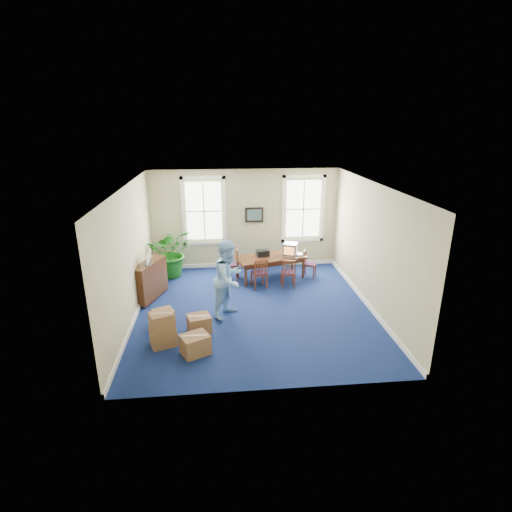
{
  "coord_description": "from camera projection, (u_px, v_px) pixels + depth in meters",
  "views": [
    {
      "loc": [
        -0.87,
        -9.27,
        4.67
      ],
      "look_at": [
        0.1,
        0.6,
        1.25
      ],
      "focal_mm": 28.0,
      "sensor_mm": 36.0,
      "label": 1
    }
  ],
  "objects": [
    {
      "name": "chair_end_left",
      "position": [
        230.0,
        264.0,
        12.09
      ],
      "size": [
        0.44,
        0.44,
        0.98
      ],
      "primitive_type": null,
      "rotation": [
        0.0,
        0.0,
        -1.57
      ],
      "color": "maroon",
      "rests_on": "ground"
    },
    {
      "name": "game_console",
      "position": [
        300.0,
        254.0,
        12.21
      ],
      "size": [
        0.25,
        0.28,
        0.06
      ],
      "primitive_type": "cube",
      "rotation": [
        0.0,
        0.0,
        0.35
      ],
      "color": "white",
      "rests_on": "conference_table"
    },
    {
      "name": "window_left",
      "position": [
        204.0,
        211.0,
        12.63
      ],
      "size": [
        1.4,
        0.12,
        2.2
      ],
      "primitive_type": null,
      "color": "white",
      "rests_on": "ground"
    },
    {
      "name": "baseboard_left",
      "position": [
        137.0,
        312.0,
        10.03
      ],
      "size": [
        0.04,
        6.5,
        0.12
      ],
      "primitive_type": "cube",
      "color": "white",
      "rests_on": "ground"
    },
    {
      "name": "man",
      "position": [
        229.0,
        279.0,
        9.74
      ],
      "size": [
        1.15,
        1.2,
        1.94
      ],
      "primitive_type": "imported",
      "rotation": [
        0.0,
        0.0,
        0.95
      ],
      "color": "#8ABEF1",
      "rests_on": "ground"
    },
    {
      "name": "wall_picture",
      "position": [
        254.0,
        215.0,
        12.79
      ],
      "size": [
        0.58,
        0.06,
        0.48
      ],
      "primitive_type": null,
      "color": "black",
      "rests_on": "ground"
    },
    {
      "name": "chair_near_right",
      "position": [
        288.0,
        273.0,
        11.6
      ],
      "size": [
        0.41,
        0.41,
        0.87
      ],
      "primitive_type": null,
      "rotation": [
        0.0,
        0.0,
        3.1
      ],
      "color": "maroon",
      "rests_on": "ground"
    },
    {
      "name": "potted_plant",
      "position": [
        171.0,
        252.0,
        12.3
      ],
      "size": [
        1.52,
        1.36,
        1.53
      ],
      "primitive_type": "imported",
      "rotation": [
        0.0,
        0.0,
        0.12
      ],
      "color": "#155D14",
      "rests_on": "ground"
    },
    {
      "name": "wall_right",
      "position": [
        372.0,
        247.0,
        10.08
      ],
      "size": [
        0.0,
        6.5,
        6.5
      ],
      "primitive_type": "plane",
      "rotation": [
        1.57,
        0.0,
        -1.57
      ],
      "color": "tan",
      "rests_on": "ground"
    },
    {
      "name": "crt_tv",
      "position": [
        290.0,
        249.0,
        12.17
      ],
      "size": [
        0.55,
        0.57,
        0.38
      ],
      "primitive_type": null,
      "rotation": [
        0.0,
        0.0,
        -0.37
      ],
      "color": "#B7B7BC",
      "rests_on": "conference_table"
    },
    {
      "name": "brochure_rack",
      "position": [
        149.0,
        259.0,
        10.57
      ],
      "size": [
        0.38,
        0.66,
        0.3
      ],
      "primitive_type": null,
      "rotation": [
        0.0,
        0.0,
        0.42
      ],
      "color": "#99999E",
      "rests_on": "credenza"
    },
    {
      "name": "credenza",
      "position": [
        150.0,
        281.0,
        10.79
      ],
      "size": [
        0.8,
        1.33,
        1.01
      ],
      "primitive_type": "cube",
      "rotation": [
        0.0,
        0.0,
        -0.36
      ],
      "color": "#4C2814",
      "rests_on": "ground"
    },
    {
      "name": "chair_end_right",
      "position": [
        310.0,
        264.0,
        12.34
      ],
      "size": [
        0.5,
        0.5,
        0.83
      ],
      "primitive_type": null,
      "rotation": [
        0.0,
        0.0,
        1.14
      ],
      "color": "maroon",
      "rests_on": "ground"
    },
    {
      "name": "chair_near_left",
      "position": [
        259.0,
        273.0,
        11.51
      ],
      "size": [
        0.48,
        0.48,
        0.91
      ],
      "primitive_type": null,
      "rotation": [
        0.0,
        0.0,
        3.35
      ],
      "color": "maroon",
      "rests_on": "ground"
    },
    {
      "name": "cardboard_boxes",
      "position": [
        172.0,
        326.0,
        8.69
      ],
      "size": [
        1.83,
        1.83,
        0.81
      ],
      "primitive_type": null,
      "rotation": [
        0.0,
        0.0,
        0.37
      ],
      "color": "#8A5F3D",
      "rests_on": "ground"
    },
    {
      "name": "conference_table",
      "position": [
        270.0,
        267.0,
        12.25
      ],
      "size": [
        2.25,
        1.47,
        0.71
      ],
      "primitive_type": null,
      "rotation": [
        0.0,
        0.0,
        0.27
      ],
      "color": "#4C2814",
      "rests_on": "ground"
    },
    {
      "name": "window_right",
      "position": [
        303.0,
        209.0,
        12.92
      ],
      "size": [
        1.4,
        0.12,
        2.2
      ],
      "primitive_type": null,
      "color": "white",
      "rests_on": "ground"
    },
    {
      "name": "baseboard_back",
      "position": [
        245.0,
        264.0,
        13.34
      ],
      "size": [
        6.0,
        0.04,
        0.12
      ],
      "primitive_type": "cube",
      "color": "white",
      "rests_on": "ground"
    },
    {
      "name": "wall_left",
      "position": [
        130.0,
        254.0,
        9.53
      ],
      "size": [
        0.0,
        6.5,
        6.5
      ],
      "primitive_type": "plane",
      "rotation": [
        1.57,
        0.0,
        1.57
      ],
      "color": "tan",
      "rests_on": "ground"
    },
    {
      "name": "wall_front",
      "position": [
        272.0,
        310.0,
        6.75
      ],
      "size": [
        6.5,
        0.0,
        6.5
      ],
      "primitive_type": "plane",
      "rotation": [
        -1.57,
        0.0,
        0.0
      ],
      "color": "tan",
      "rests_on": "ground"
    },
    {
      "name": "ceiling",
      "position": [
        254.0,
        185.0,
        9.28
      ],
      "size": [
        6.5,
        6.5,
        0.0
      ],
      "primitive_type": "plane",
      "rotation": [
        3.14,
        0.0,
        0.0
      ],
      "color": "white",
      "rests_on": "ground"
    },
    {
      "name": "floor",
      "position": [
        254.0,
        309.0,
        10.33
      ],
      "size": [
        6.5,
        6.5,
        0.0
      ],
      "primitive_type": "plane",
      "color": "navy",
      "rests_on": "ground"
    },
    {
      "name": "equipment_bag",
      "position": [
        263.0,
        253.0,
        12.13
      ],
      "size": [
        0.42,
        0.31,
        0.19
      ],
      "primitive_type": "cube",
      "rotation": [
        0.0,
        0.0,
        0.2
      ],
      "color": "black",
      "rests_on": "conference_table"
    },
    {
      "name": "wall_back",
      "position": [
        245.0,
        219.0,
        12.86
      ],
      "size": [
        6.5,
        0.0,
        6.5
      ],
      "primitive_type": "plane",
      "rotation": [
        1.57,
        0.0,
        0.0
      ],
      "color": "tan",
      "rests_on": "ground"
    },
    {
      "name": "baseboard_right",
      "position": [
        366.0,
        302.0,
        10.58
      ],
      "size": [
        0.04,
        6.5,
        0.12
      ],
      "primitive_type": "cube",
      "color": "white",
      "rests_on": "ground"
    }
  ]
}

